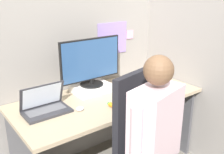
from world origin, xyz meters
The scene contains 11 objects.
cubicle_panel_back centered at (0.00, 0.76, 0.85)m, with size 2.11×0.05×1.70m.
cubicle_panel_right centered at (0.83, 0.29, 0.85)m, with size 0.04×1.38×1.70m.
desk centered at (0.00, 0.37, 0.56)m, with size 1.61×0.74×0.73m.
paper_box centered at (-0.05, 0.55, 0.76)m, with size 0.33×0.23×0.07m.
monitor centered at (-0.05, 0.55, 1.01)m, with size 0.58×0.21×0.42m.
laptop centered at (-0.55, 0.42, 0.77)m, with size 0.34×0.21×0.22m.
mouse centered at (-0.33, 0.28, 0.74)m, with size 0.06×0.06×0.03m.
stapler centered at (0.75, 0.49, 0.75)m, with size 0.04×0.14×0.04m.
carrot_toy centered at (-0.10, 0.14, 0.74)m, with size 0.04×0.15×0.04m.
office_chair centered at (-0.12, -0.21, 0.54)m, with size 0.55×0.60×1.08m.
person centered at (-0.16, -0.37, 0.73)m, with size 0.47×0.46×1.26m.
Camera 1 is at (-1.22, -1.30, 1.62)m, focal length 42.00 mm.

